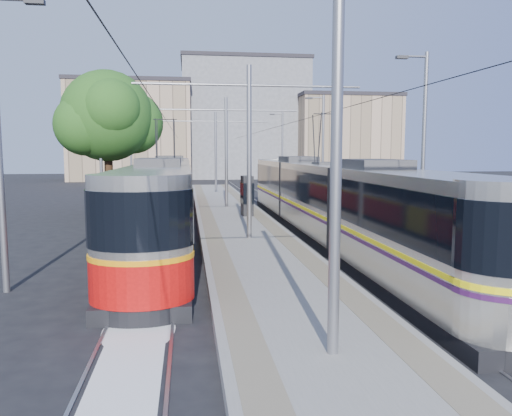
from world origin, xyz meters
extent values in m
plane|color=black|center=(0.00, 0.00, 0.00)|extent=(160.00, 160.00, 0.00)
cube|color=gray|center=(0.00, 17.00, 0.15)|extent=(4.00, 50.00, 0.30)
cube|color=gray|center=(-1.45, 17.00, 0.30)|extent=(0.70, 50.00, 0.01)
cube|color=gray|center=(1.45, 17.00, 0.30)|extent=(0.70, 50.00, 0.01)
cube|color=gray|center=(-4.32, 17.00, 0.01)|extent=(0.07, 70.00, 0.03)
cube|color=gray|center=(-2.88, 17.00, 0.01)|extent=(0.07, 70.00, 0.03)
cube|color=gray|center=(2.88, 17.00, 0.01)|extent=(0.07, 70.00, 0.03)
cube|color=gray|center=(4.32, 17.00, 0.01)|extent=(0.07, 70.00, 0.03)
cube|color=silver|center=(-3.60, -3.00, 0.01)|extent=(1.20, 5.00, 0.01)
cube|color=black|center=(-3.60, 14.06, 0.20)|extent=(2.30, 30.70, 0.40)
cube|color=#B8B3A9|center=(-3.60, 14.06, 1.85)|extent=(2.40, 29.10, 2.90)
cube|color=black|center=(-3.60, 14.06, 2.35)|extent=(2.43, 29.10, 1.30)
cube|color=orange|center=(-3.60, 14.06, 1.45)|extent=(2.43, 29.10, 0.12)
cube|color=#BC0C0A|center=(-3.60, 14.06, 0.95)|extent=(2.42, 29.10, 1.10)
cube|color=#2D2D30|center=(-3.60, 14.06, 3.45)|extent=(1.68, 3.00, 0.30)
cube|color=black|center=(3.60, 9.29, 0.20)|extent=(2.30, 27.68, 0.40)
cube|color=beige|center=(3.60, 9.29, 1.85)|extent=(2.40, 26.08, 2.90)
cube|color=black|center=(3.60, 9.29, 2.35)|extent=(2.43, 26.08, 1.30)
cube|color=#FFEB0D|center=(3.60, 9.29, 1.45)|extent=(2.43, 26.08, 0.12)
cube|color=#3A1344|center=(3.60, 9.29, 1.30)|extent=(2.43, 26.08, 0.10)
cube|color=#2D2D30|center=(3.60, 9.29, 3.45)|extent=(1.68, 3.00, 0.30)
cylinder|color=gray|center=(0.00, -4.00, 3.80)|extent=(0.20, 0.20, 7.00)
cylinder|color=gray|center=(0.00, 8.00, 3.80)|extent=(0.20, 0.20, 7.00)
cylinder|color=gray|center=(0.00, 8.00, 6.50)|extent=(9.20, 0.10, 0.10)
cylinder|color=gray|center=(0.00, 20.00, 3.80)|extent=(0.20, 0.20, 7.00)
cylinder|color=gray|center=(0.00, 20.00, 6.50)|extent=(9.20, 0.10, 0.10)
cylinder|color=gray|center=(0.00, 32.00, 3.80)|extent=(0.20, 0.20, 7.00)
cylinder|color=gray|center=(0.00, 32.00, 6.50)|extent=(9.20, 0.10, 0.10)
cylinder|color=black|center=(-3.60, 17.00, 5.55)|extent=(0.02, 70.00, 0.02)
cylinder|color=black|center=(3.60, 17.00, 5.55)|extent=(0.02, 70.00, 0.02)
cube|color=#2D2D30|center=(-6.40, 2.00, 7.75)|extent=(0.50, 0.22, 0.12)
cylinder|color=gray|center=(-7.50, 18.00, 4.00)|extent=(0.18, 0.18, 8.00)
cube|color=#2D2D30|center=(-6.40, 18.00, 7.75)|extent=(0.50, 0.22, 0.12)
cylinder|color=gray|center=(-7.50, 34.00, 4.00)|extent=(0.18, 0.18, 8.00)
cube|color=#2D2D30|center=(-6.40, 34.00, 7.75)|extent=(0.50, 0.22, 0.12)
cylinder|color=gray|center=(7.50, 8.00, 4.00)|extent=(0.18, 0.18, 8.00)
cube|color=#2D2D30|center=(6.40, 8.00, 7.75)|extent=(0.50, 0.22, 0.12)
cylinder|color=gray|center=(7.50, 24.00, 4.00)|extent=(0.18, 0.18, 8.00)
cube|color=#2D2D30|center=(6.40, 24.00, 7.75)|extent=(0.50, 0.22, 0.12)
cylinder|color=gray|center=(7.50, 40.00, 4.00)|extent=(0.18, 0.18, 8.00)
cube|color=#2D2D30|center=(6.40, 40.00, 7.75)|extent=(0.50, 0.22, 0.12)
cube|color=black|center=(0.79, 15.35, 1.41)|extent=(0.64, 1.00, 2.22)
cube|color=black|center=(0.79, 15.35, 1.55)|extent=(0.68, 1.04, 1.16)
cylinder|color=#382314|center=(-7.21, 18.91, 1.80)|extent=(0.50, 0.50, 3.61)
sphere|color=#134316|center=(-7.21, 18.91, 5.98)|extent=(5.41, 5.41, 5.41)
sphere|color=#134316|center=(-5.86, 19.81, 5.64)|extent=(3.83, 3.83, 3.83)
cube|color=tan|center=(-10.00, 60.00, 6.47)|extent=(16.00, 12.00, 12.94)
cube|color=#262328|center=(-10.00, 60.00, 13.19)|extent=(16.32, 12.24, 0.50)
cube|color=gray|center=(6.00, 64.00, 8.40)|extent=(18.00, 14.00, 16.81)
cube|color=#262328|center=(6.00, 64.00, 17.06)|extent=(18.36, 14.28, 0.50)
cube|color=tan|center=(20.00, 58.00, 5.69)|extent=(14.00, 10.00, 11.39)
cube|color=#262328|center=(20.00, 58.00, 11.64)|extent=(14.28, 10.20, 0.50)
camera|label=1|loc=(-2.51, -12.23, 3.85)|focal=35.00mm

